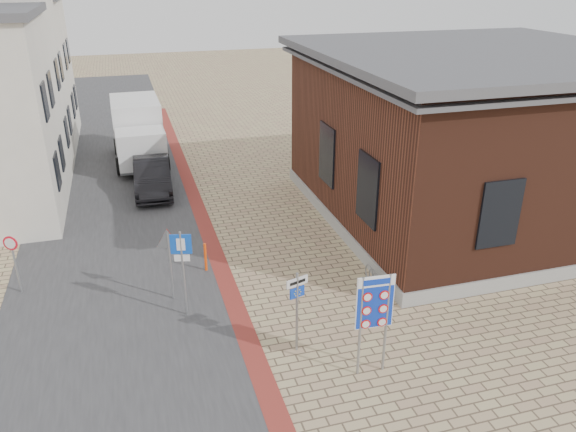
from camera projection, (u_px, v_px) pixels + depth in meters
ground at (323, 343)px, 15.81m from camera, size 120.00×120.00×0.00m
road_strip at (114, 182)px, 27.51m from camera, size 7.00×60.00×0.02m
curb_strip at (200, 213)px, 24.04m from camera, size 0.60×40.00×0.02m
brick_building at (475, 133)px, 22.83m from camera, size 13.00×13.00×6.80m
townhouse_far at (4, 71)px, 32.28m from camera, size 7.40×6.40×8.30m
bike_rack at (377, 282)px, 18.31m from camera, size 0.08×1.80×0.60m
sedan at (152, 176)px, 26.07m from camera, size 1.80×4.73×1.54m
box_truck at (138, 131)px, 29.81m from camera, size 2.70×6.14×3.19m
border_sign at (375, 304)px, 13.85m from camera, size 0.98×0.12×2.87m
essen_sign at (297, 300)px, 14.85m from camera, size 0.64×0.23×2.44m
parking_sign at (182, 259)px, 16.27m from camera, size 0.61×0.19×2.80m
yield_sign at (169, 247)px, 17.14m from camera, size 0.85×0.26×2.41m
speed_sign at (14, 256)px, 17.70m from camera, size 0.45×0.22×2.04m
bollard at (206, 257)px, 19.32m from camera, size 0.10×0.10×1.05m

